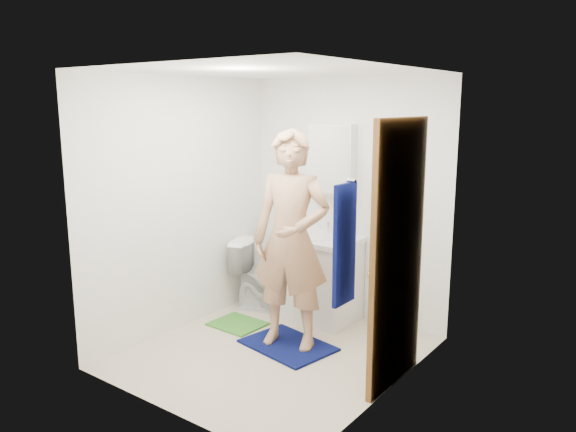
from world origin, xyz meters
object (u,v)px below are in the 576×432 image
Objects in this scene: vanity_cabinet at (318,280)px; man at (291,240)px; medicine_cabinet at (332,159)px; soap_dispenser at (294,224)px; towel at (345,245)px; toilet at (267,275)px; toothbrush_cup at (346,234)px.

vanity_cabinet is 0.42× the size of man.
soap_dispenser is at bearing -129.39° from medicine_cabinet.
medicine_cabinet reaches higher than towel.
vanity_cabinet reaches higher than toilet.
vanity_cabinet is 0.58m from toilet.
man is at bearing -78.92° from medicine_cabinet.
toothbrush_cup reaches higher than vanity_cabinet.
toothbrush_cup is at bearing 17.75° from vanity_cabinet.
vanity_cabinet is 0.94m from man.
soap_dispenser reaches higher than toilet.
soap_dispenser is at bearing -101.67° from toilet.
toothbrush_cup is at bearing 68.55° from man.
toothbrush_cup is (0.83, 0.20, 0.52)m from toilet.
soap_dispenser is (-0.25, -0.07, 0.55)m from vanity_cabinet.
vanity_cabinet is 0.61m from soap_dispenser.
vanity_cabinet is at bearing -97.50° from toilet.
medicine_cabinet is 0.94× the size of toilet.
towel is at bearing -51.53° from vanity_cabinet.
man reaches higher than towel.
man is at bearing -75.54° from vanity_cabinet.
toothbrush_cup is (0.51, 0.16, -0.06)m from soap_dispenser.
medicine_cabinet is 1.39m from toilet.
vanity_cabinet is 7.23× the size of toothbrush_cup.
medicine_cabinet is 0.87× the size of towel.
towel is (1.18, -1.71, -0.35)m from medicine_cabinet.
medicine_cabinet is at bearing 50.61° from soap_dispenser.
man is at bearing -56.05° from soap_dispenser.
medicine_cabinet is at bearing 90.00° from vanity_cabinet.
towel reaches higher than toothbrush_cup.
medicine_cabinet is at bearing 152.12° from toothbrush_cup.
towel is at bearing -55.39° from medicine_cabinet.
man reaches higher than toilet.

